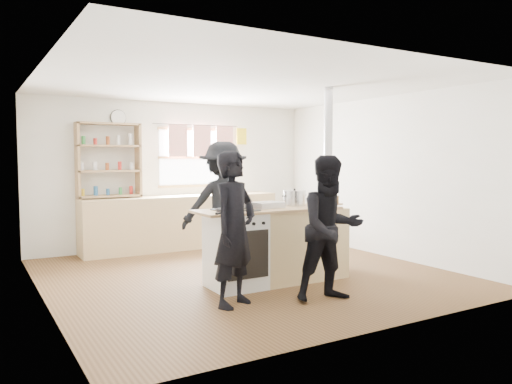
% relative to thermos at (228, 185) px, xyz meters
% --- Properties ---
extents(ground, '(5.00, 5.00, 0.01)m').
position_rel_thermos_xyz_m(ground, '(-0.87, -2.22, -1.06)').
color(ground, brown).
rests_on(ground, ground).
extents(back_counter, '(3.40, 0.55, 0.90)m').
position_rel_thermos_xyz_m(back_counter, '(-0.87, 0.00, -0.60)').
color(back_counter, '#D1B37E').
rests_on(back_counter, ground).
extents(shelving_unit, '(1.00, 0.28, 1.20)m').
position_rel_thermos_xyz_m(shelving_unit, '(-2.07, 0.12, 0.46)').
color(shelving_unit, tan).
rests_on(shelving_unit, back_counter).
extents(thermos, '(0.10, 0.10, 0.31)m').
position_rel_thermos_xyz_m(thermos, '(0.00, 0.00, 0.00)').
color(thermos, silver).
rests_on(thermos, back_counter).
extents(cooking_island, '(1.97, 0.64, 0.93)m').
position_rel_thermos_xyz_m(cooking_island, '(-0.73, -2.77, -0.59)').
color(cooking_island, white).
rests_on(cooking_island, ground).
extents(skillet_greens, '(0.44, 0.44, 0.05)m').
position_rel_thermos_xyz_m(skillet_greens, '(-1.50, -2.98, -0.09)').
color(skillet_greens, black).
rests_on(skillet_greens, cooking_island).
extents(roast_tray, '(0.39, 0.30, 0.07)m').
position_rel_thermos_xyz_m(roast_tray, '(-0.85, -2.72, -0.08)').
color(roast_tray, silver).
rests_on(roast_tray, cooking_island).
extents(stockpot_stove, '(0.21, 0.21, 0.17)m').
position_rel_thermos_xyz_m(stockpot_stove, '(-1.17, -2.57, -0.05)').
color(stockpot_stove, silver).
rests_on(stockpot_stove, cooking_island).
extents(stockpot_counter, '(0.30, 0.30, 0.22)m').
position_rel_thermos_xyz_m(stockpot_counter, '(-0.39, -2.64, -0.02)').
color(stockpot_counter, silver).
rests_on(stockpot_counter, cooking_island).
extents(bread_board, '(0.32, 0.27, 0.12)m').
position_rel_thermos_xyz_m(bread_board, '(0.06, -2.83, -0.07)').
color(bread_board, tan).
rests_on(bread_board, cooking_island).
extents(flue_heater, '(0.35, 0.35, 2.50)m').
position_rel_thermos_xyz_m(flue_heater, '(0.23, -2.55, -0.41)').
color(flue_heater, black).
rests_on(flue_heater, ground).
extents(person_near_left, '(0.70, 0.61, 1.62)m').
position_rel_thermos_xyz_m(person_near_left, '(-1.66, -3.39, -0.24)').
color(person_near_left, black).
rests_on(person_near_left, ground).
extents(person_near_right, '(0.85, 0.71, 1.58)m').
position_rel_thermos_xyz_m(person_near_right, '(-0.67, -3.74, -0.26)').
color(person_near_right, black).
rests_on(person_near_right, ground).
extents(person_far, '(1.29, 0.98, 1.77)m').
position_rel_thermos_xyz_m(person_far, '(-0.97, -1.75, -0.17)').
color(person_far, black).
rests_on(person_far, ground).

